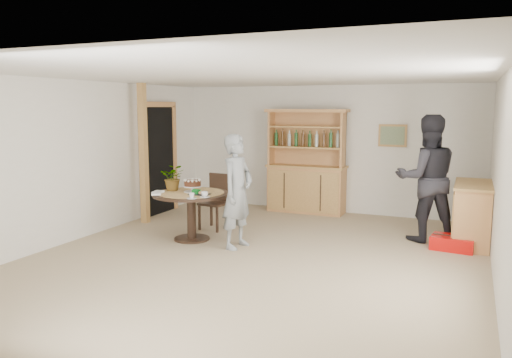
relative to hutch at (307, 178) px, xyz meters
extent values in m
plane|color=tan|center=(0.30, -3.24, -0.69)|extent=(7.00, 7.00, 0.00)
cube|color=white|center=(0.30, 0.26, 0.56)|extent=(6.00, 0.04, 2.50)
cube|color=white|center=(0.30, -6.74, 0.56)|extent=(6.00, 0.04, 2.50)
cube|color=white|center=(-2.70, -3.24, 0.56)|extent=(0.04, 7.00, 2.50)
cube|color=white|center=(3.30, -3.24, 0.56)|extent=(0.04, 7.00, 2.50)
cube|color=white|center=(0.30, -3.24, 1.81)|extent=(6.00, 7.00, 0.04)
cube|color=tan|center=(1.60, 0.23, 0.86)|extent=(0.52, 0.03, 0.42)
cube|color=#59724C|center=(1.60, 0.21, 0.86)|extent=(0.44, 0.02, 0.34)
cube|color=black|center=(-2.64, -1.24, 0.36)|extent=(0.10, 0.90, 2.10)
cube|color=tan|center=(-2.62, -1.74, 0.36)|extent=(0.12, 0.10, 2.10)
cube|color=tan|center=(-2.62, -0.74, 0.36)|extent=(0.12, 0.10, 2.10)
cube|color=tan|center=(-2.62, -1.24, 1.44)|extent=(0.12, 1.10, 0.10)
cube|color=tan|center=(-2.40, -2.04, 0.56)|extent=(0.12, 0.12, 2.50)
cube|color=tan|center=(0.00, 0.00, -0.24)|extent=(1.50, 0.50, 0.90)
cube|color=tan|center=(0.00, 0.00, 0.23)|extent=(1.56, 0.54, 0.04)
cube|color=tan|center=(0.00, 0.10, 0.78)|extent=(1.50, 0.04, 1.06)
cube|color=tan|center=(-0.73, -0.05, 0.78)|extent=(0.04, 0.34, 1.06)
cube|color=tan|center=(0.73, -0.05, 0.78)|extent=(0.04, 0.34, 1.06)
cube|color=tan|center=(0.00, -0.05, 0.61)|extent=(1.44, 0.32, 0.03)
cube|color=tan|center=(0.00, -0.05, 1.01)|extent=(1.44, 0.32, 0.03)
cube|color=tan|center=(0.00, -0.05, 1.32)|extent=(1.62, 0.40, 0.06)
cylinder|color=#194C1E|center=(-0.56, -0.05, 0.77)|extent=(0.07, 0.07, 0.28)
cylinder|color=#4C2D14|center=(-0.40, -0.05, 0.77)|extent=(0.07, 0.07, 0.28)
cylinder|color=#B2BFB2|center=(-0.24, -0.05, 0.77)|extent=(0.07, 0.07, 0.28)
cylinder|color=#194C1E|center=(-0.08, -0.05, 0.77)|extent=(0.07, 0.07, 0.28)
cylinder|color=#4C2D14|center=(0.08, -0.05, 0.77)|extent=(0.07, 0.07, 0.28)
cylinder|color=#B2BFB2|center=(0.24, -0.05, 0.77)|extent=(0.07, 0.07, 0.28)
cylinder|color=#194C1E|center=(0.40, -0.05, 0.77)|extent=(0.07, 0.07, 0.28)
cylinder|color=#4C2D14|center=(0.56, -0.05, 0.77)|extent=(0.07, 0.07, 0.28)
cube|color=tan|center=(3.04, -1.24, -0.24)|extent=(0.50, 1.20, 0.90)
cube|color=tan|center=(3.04, -1.24, 0.23)|extent=(0.54, 1.26, 0.04)
cylinder|color=black|center=(-1.02, -2.73, 0.04)|extent=(1.20, 1.20, 0.04)
cylinder|color=black|center=(-1.02, -2.73, -0.33)|extent=(0.14, 0.14, 0.70)
cylinder|color=black|center=(-1.02, -2.73, -0.67)|extent=(0.56, 0.56, 0.03)
cylinder|color=tan|center=(-1.02, -2.73, 0.07)|extent=(1.04, 1.04, 0.01)
cube|color=black|center=(-1.02, -1.98, -0.24)|extent=(0.46, 0.46, 0.04)
cube|color=black|center=(-1.00, -1.79, 0.01)|extent=(0.42, 0.07, 0.46)
cube|color=black|center=(-1.00, -1.79, 0.23)|extent=(0.42, 0.08, 0.05)
cube|color=black|center=(-1.22, -2.15, -0.47)|extent=(0.04, 0.04, 0.44)
cube|color=black|center=(-0.86, -2.18, -0.47)|extent=(0.04, 0.04, 0.44)
cube|color=black|center=(-1.18, -1.79, -0.47)|extent=(0.04, 0.04, 0.44)
cube|color=black|center=(-0.82, -1.82, -0.47)|extent=(0.04, 0.04, 0.44)
cylinder|color=white|center=(-1.02, -2.68, 0.08)|extent=(0.28, 0.28, 0.01)
cylinder|color=white|center=(-1.02, -2.68, 0.12)|extent=(0.05, 0.05, 0.08)
cylinder|color=white|center=(-1.02, -2.68, 0.16)|extent=(0.30, 0.30, 0.01)
cylinder|color=#4D2716|center=(-1.02, -2.68, 0.21)|extent=(0.26, 0.26, 0.09)
cylinder|color=white|center=(-1.02, -2.68, 0.26)|extent=(0.08, 0.08, 0.01)
sphere|color=white|center=(-0.90, -2.68, 0.26)|extent=(0.04, 0.04, 0.04)
sphere|color=white|center=(-0.92, -2.62, 0.26)|extent=(0.04, 0.04, 0.04)
sphere|color=white|center=(-0.96, -2.58, 0.26)|extent=(0.04, 0.04, 0.04)
sphere|color=white|center=(-1.02, -2.56, 0.26)|extent=(0.04, 0.04, 0.04)
sphere|color=white|center=(-1.08, -2.58, 0.26)|extent=(0.04, 0.04, 0.04)
sphere|color=white|center=(-1.12, -2.62, 0.26)|extent=(0.04, 0.04, 0.04)
sphere|color=white|center=(-1.14, -2.68, 0.26)|extent=(0.04, 0.04, 0.04)
sphere|color=white|center=(-1.12, -2.74, 0.26)|extent=(0.04, 0.04, 0.04)
sphere|color=white|center=(-1.08, -2.79, 0.26)|extent=(0.04, 0.04, 0.04)
sphere|color=white|center=(-1.02, -2.80, 0.26)|extent=(0.04, 0.04, 0.04)
sphere|color=white|center=(-0.96, -2.79, 0.26)|extent=(0.04, 0.04, 0.04)
sphere|color=white|center=(-0.92, -2.74, 0.26)|extent=(0.04, 0.04, 0.04)
imported|color=#3F7233|center=(-1.37, -2.68, 0.28)|extent=(0.47, 0.44, 0.42)
cube|color=black|center=(-0.80, -2.85, 0.08)|extent=(0.30, 0.20, 0.01)
cube|color=#0C6E20|center=(-0.86, -2.85, 0.11)|extent=(0.10, 0.10, 0.06)
cube|color=#0C6E20|center=(-0.86, -2.85, 0.15)|extent=(0.11, 0.02, 0.01)
cylinder|color=silver|center=(-0.62, -3.01, 0.08)|extent=(0.15, 0.15, 0.01)
imported|color=silver|center=(-0.62, -3.01, 0.12)|extent=(0.10, 0.10, 0.08)
cylinder|color=silver|center=(-0.74, -3.18, 0.08)|extent=(0.15, 0.15, 0.01)
imported|color=silver|center=(-0.74, -3.18, 0.12)|extent=(0.08, 0.08, 0.07)
cube|color=white|center=(-1.47, -2.93, 0.09)|extent=(0.14, 0.08, 0.03)
cube|color=white|center=(-1.44, -3.05, 0.09)|extent=(0.16, 0.11, 0.03)
cube|color=white|center=(-1.38, -3.15, 0.09)|extent=(0.16, 0.14, 0.03)
imported|color=gray|center=(-0.17, -2.83, 0.16)|extent=(0.49, 0.67, 1.69)
imported|color=black|center=(2.36, -1.31, 0.30)|extent=(1.16, 1.04, 1.97)
cube|color=red|center=(2.80, -1.69, -0.59)|extent=(0.64, 0.47, 0.20)
cube|color=black|center=(2.80, -1.69, -0.48)|extent=(0.56, 0.11, 0.01)
camera|label=1|loc=(2.97, -9.38, 1.40)|focal=35.00mm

